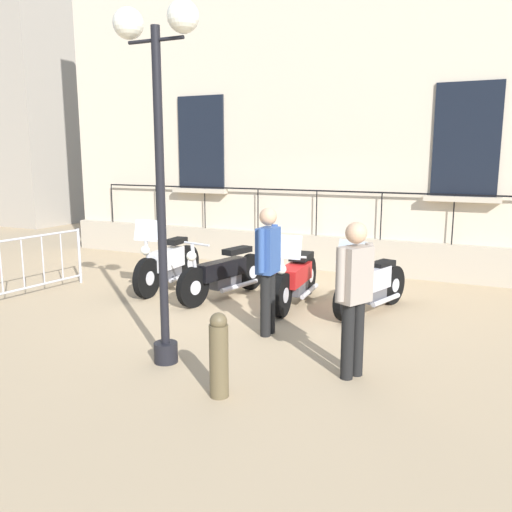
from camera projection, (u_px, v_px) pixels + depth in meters
ground_plane at (266, 298)px, 9.21m from camera, size 60.00×60.00×0.00m
building_facade at (326, 62)px, 11.06m from camera, size 0.82×12.95×8.84m
motorcycle_white at (168, 265)px, 9.73m from camera, size 2.10×0.55×1.34m
motorcycle_black at (224, 274)px, 9.13m from camera, size 2.11×0.74×1.04m
motorcycle_red at (295, 279)px, 8.70m from camera, size 2.10×0.71×1.25m
motorcycle_silver at (371, 286)px, 8.28m from camera, size 1.89×0.78×1.20m
lamppost at (158, 125)px, 5.84m from camera, size 0.33×1.03×3.98m
crowd_barrier at (33, 263)px, 9.33m from camera, size 2.05×0.27×1.05m
bollard at (219, 355)px, 5.37m from camera, size 0.19×0.19×0.88m
pedestrian_standing at (354, 291)px, 5.75m from camera, size 0.48×0.36×1.72m
pedestrian_walking at (268, 264)px, 7.15m from camera, size 0.53×0.23×1.73m
distant_building at (32, 94)px, 19.79m from camera, size 4.65×4.48×9.22m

